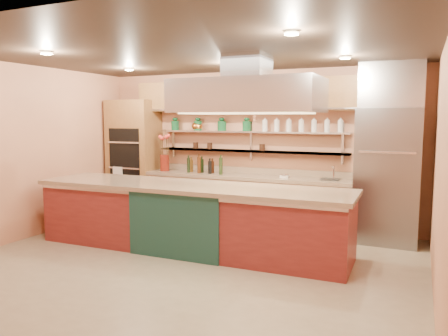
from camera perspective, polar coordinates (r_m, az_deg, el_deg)
The scene contains 21 objects.
floor at distance 6.10m, azimuth -4.54°, elevation -12.25°, with size 6.00×5.00×0.02m, color gray.
ceiling at distance 5.83m, azimuth -4.80°, elevation 14.89°, with size 6.00×5.00×0.02m, color black.
wall_back at distance 8.07m, azimuth 3.96°, elevation 2.62°, with size 6.00×0.04×2.80m, color tan.
wall_front at distance 3.82m, azimuth -23.12°, elevation -2.31°, with size 6.00×0.04×2.80m, color tan.
wall_left at distance 7.71m, azimuth -24.60°, elevation 1.85°, with size 0.04×5.00×2.80m, color tan.
wall_right at distance 5.08m, azimuth 26.43°, elevation -0.38°, with size 0.04×5.00×2.80m, color tan.
oven_stack at distance 8.97m, azimuth -11.64°, elevation 1.30°, with size 0.95×0.64×2.30m, color olive.
refrigerator at distance 7.26m, azimuth 20.57°, elevation -1.00°, with size 0.95×0.72×2.10m, color slate.
back_counter at distance 7.93m, azimuth 2.81°, elevation -4.26°, with size 3.84×0.64×0.93m, color tan.
wall_shelf_lower at distance 7.97m, azimuth 3.29°, elevation 2.22°, with size 3.60×0.26×0.03m, color silver.
wall_shelf_upper at distance 7.95m, azimuth 3.31°, elevation 4.73°, with size 3.60×0.26×0.03m, color silver.
upper_cabinets at distance 7.89m, azimuth 3.55°, elevation 9.44°, with size 4.60×0.36×0.55m, color olive.
range_hood at distance 5.99m, azimuth 3.03°, elevation 9.39°, with size 2.00×1.00×0.45m, color silver.
ceiling_downlights at distance 6.00m, azimuth -3.84°, elevation 14.37°, with size 4.00×2.80×0.02m, color #FFE5A5.
island at distance 6.53m, azimuth -4.49°, elevation -6.41°, with size 4.68×1.02×0.98m, color maroon.
flower_vase at distance 8.54m, azimuth -7.75°, elevation 0.69°, with size 0.18×0.18×0.32m, color #62180E.
oil_bottle_cluster at distance 8.11m, azimuth -2.41°, elevation 0.21°, with size 0.79×0.23×0.25m, color black.
kitchen_scale at distance 7.56m, azimuth 7.92°, elevation -0.96°, with size 0.14×0.11×0.08m, color silver.
bar_faucet at distance 7.47m, azimuth 14.14°, elevation -0.62°, with size 0.03×0.03×0.23m, color silver.
copper_kettle at distance 8.39m, azimuth -3.57°, elevation 5.48°, with size 0.20×0.20×0.16m, color #C8792E.
green_canister at distance 8.15m, azimuth -0.17°, elevation 5.46°, with size 0.13×0.13×0.16m, color #0E4422.
Camera 1 is at (2.80, -5.05, 1.96)m, focal length 35.00 mm.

